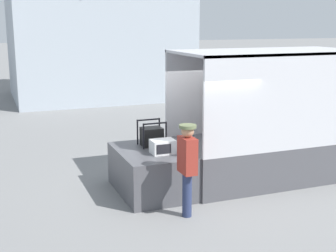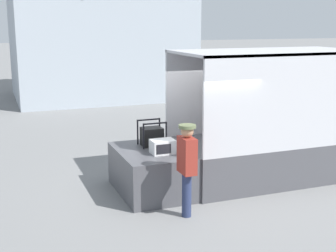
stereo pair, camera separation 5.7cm
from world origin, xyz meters
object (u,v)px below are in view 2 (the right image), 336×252
object	(u,v)px
microwave	(163,147)
worker_person	(187,161)
box_truck	(313,135)
portable_generator	(153,136)

from	to	relation	value
microwave	worker_person	bearing A→B (deg)	-87.92
microwave	worker_person	size ratio (longest dim) A/B	0.28
box_truck	portable_generator	xyz separation A→B (m)	(-4.05, 0.36, 0.23)
box_truck	worker_person	distance (m)	4.28
box_truck	portable_generator	size ratio (longest dim) A/B	10.83
microwave	portable_generator	distance (m)	0.68
microwave	worker_person	distance (m)	1.18
microwave	worker_person	xyz separation A→B (m)	(0.04, -1.18, 0.02)
worker_person	portable_generator	bearing A→B (deg)	91.15
portable_generator	worker_person	world-z (taller)	worker_person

